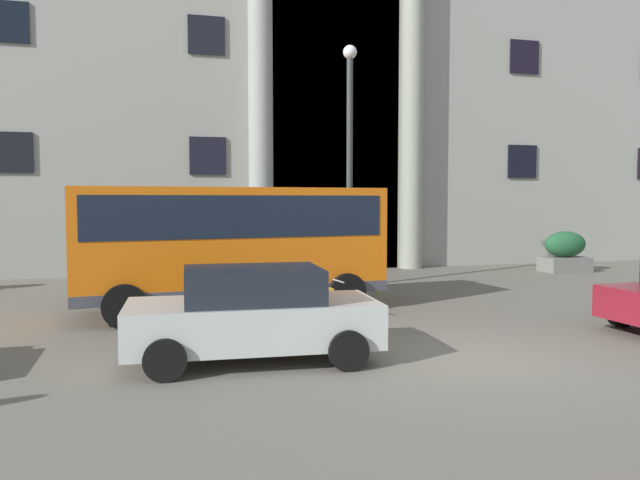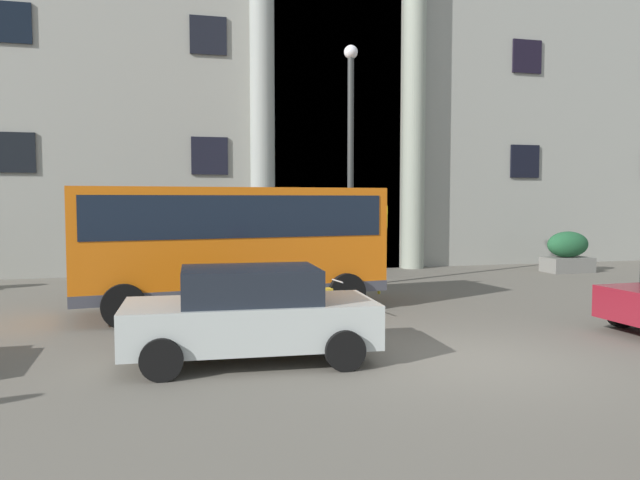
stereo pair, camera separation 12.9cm
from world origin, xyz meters
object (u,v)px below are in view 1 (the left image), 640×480
Objects in this scene: orange_minibus at (229,238)px; hedge_planter_west at (565,252)px; bus_stop_sign at (379,239)px; scooter_by_planter at (309,303)px; parked_coupe_end at (253,314)px; hedge_planter_far_west at (313,258)px; lamppost_plaza_centre at (350,146)px.

hedge_planter_west is at bearing 13.74° from orange_minibus.
bus_stop_sign is (4.24, 1.52, -0.20)m from orange_minibus.
scooter_by_planter is at bearing -148.86° from hedge_planter_west.
parked_coupe_end reaches higher than scooter_by_planter.
orange_minibus is 13.35m from hedge_planter_west.
hedge_planter_far_west is at bearing 68.03° from scooter_by_planter.
hedge_planter_west is at bearing 24.54° from scooter_by_planter.
bus_stop_sign is 3.08m from lamppost_plaza_centre.
parked_coupe_end reaches higher than hedge_planter_west.
orange_minibus is at bearing 116.49° from scooter_by_planter.
bus_stop_sign is at bearing -77.49° from hedge_planter_far_west.
orange_minibus is at bearing -160.31° from bus_stop_sign.
scooter_by_planter is 0.29× the size of lamppost_plaza_centre.
hedge_planter_west is 0.41× the size of parked_coupe_end.
lamppost_plaza_centre is at bearing -169.74° from hedge_planter_west.
hedge_planter_west is 0.80× the size of scooter_by_planter.
parked_coupe_end is 2.99m from scooter_by_planter.
hedge_planter_far_west is 10.57m from parked_coupe_end.
orange_minibus is at bearing -159.65° from hedge_planter_west.
orange_minibus is 2.78m from scooter_by_planter.
lamppost_plaza_centre is at bearing 57.17° from scooter_by_planter.
lamppost_plaza_centre is at bearing 102.10° from bus_stop_sign.
lamppost_plaza_centre reaches higher than hedge_planter_far_west.
hedge_planter_far_west is (-0.84, 3.80, -0.85)m from bus_stop_sign.
lamppost_plaza_centre is at bearing 31.61° from orange_minibus.
parked_coupe_end is 1.96× the size of scooter_by_planter.
parked_coupe_end reaches higher than hedge_planter_far_west.
orange_minibus is at bearing -141.78° from lamppost_plaza_centre.
parked_coupe_end is at bearing -109.92° from hedge_planter_far_west.
bus_stop_sign is at bearing 44.79° from scooter_by_planter.
hedge_planter_west is 9.11m from hedge_planter_far_west.
bus_stop_sign is 0.34× the size of lamppost_plaza_centre.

